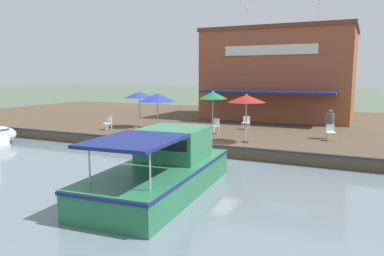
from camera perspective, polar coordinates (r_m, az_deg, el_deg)
name	(u,v)px	position (r m, az deg, el deg)	size (l,w,h in m)	color
ground_plane	(211,158)	(18.57, 2.85, -4.65)	(220.00, 220.00, 0.00)	#4C5B47
quay_deck	(266,125)	(28.84, 11.24, 0.38)	(22.00, 56.00, 0.60)	#4C3D2D
quay_edge_fender	(211,145)	(18.53, 2.99, -2.62)	(0.20, 50.40, 0.10)	#2D2D33
waterfront_restaurant	(279,74)	(31.40, 13.19, 7.99)	(8.97, 11.42, 9.30)	brown
patio_umbrella_mid_patio_right	(139,95)	(25.28, -8.02, 5.03)	(2.07, 2.07, 2.42)	#B7B7B7
patio_umbrella_by_entrance	(246,99)	(19.49, 8.30, 4.43)	(1.96, 1.96, 2.52)	#B7B7B7
patio_umbrella_back_row	(157,97)	(21.91, -5.29, 4.67)	(2.18, 2.18, 2.49)	#B7B7B7
patio_umbrella_far_corner	(213,95)	(22.07, 3.21, 4.98)	(1.71, 1.71, 2.56)	#B7B7B7
cafe_chair_under_first_umbrella	(215,125)	(22.79, 3.54, 0.48)	(0.58, 0.58, 0.85)	white
cafe_chair_back_row_seat	(331,132)	(21.37, 20.39, -0.53)	(0.57, 0.57, 0.85)	white
cafe_chair_facing_river	(246,122)	(24.42, 8.22, 0.92)	(0.46, 0.46, 0.85)	white
cafe_chair_beside_entrance	(108,122)	(24.53, -12.68, 0.84)	(0.56, 0.56, 0.85)	white
person_at_quay_edge	(330,121)	(21.84, 20.26, 1.06)	(0.46, 0.46, 1.62)	gold
motorboat_second_along	(170,167)	(13.59, -3.39, -5.92)	(8.37, 3.30, 2.14)	#287047
mooring_post	(159,132)	(20.06, -5.12, -0.58)	(0.22, 0.22, 0.93)	#473323
tree_downstream_bank	(263,65)	(37.69, 10.80, 9.47)	(4.42, 4.21, 6.72)	brown
tree_behind_restaurant	(277,62)	(35.10, 12.77, 9.78)	(5.09, 4.85, 7.20)	brown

